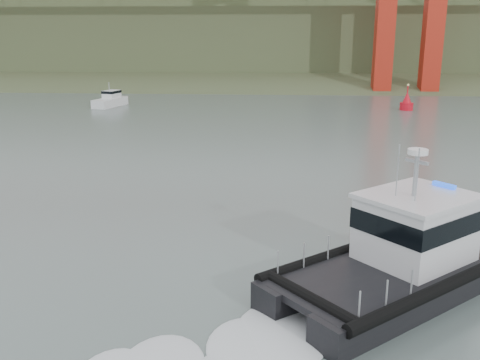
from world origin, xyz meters
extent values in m
plane|color=#4E5D57|center=(0.00, 0.00, 0.00)|extent=(400.00, 400.00, 0.00)
cube|color=#374829|center=(0.00, 92.00, 0.00)|extent=(500.00, 44.72, 16.25)
cube|color=#374829|center=(0.00, 120.00, 6.00)|extent=(500.00, 70.00, 18.00)
cube|color=#374829|center=(0.00, 145.00, 11.00)|extent=(500.00, 60.00, 16.00)
cube|color=black|center=(4.50, 1.37, 0.46)|extent=(10.20, 8.98, 1.33)
cube|color=black|center=(6.43, -0.90, 0.46)|extent=(10.20, 8.98, 1.33)
cube|color=black|center=(5.04, -0.12, 1.00)|extent=(10.87, 10.18, 0.28)
cube|color=silver|center=(5.89, 0.59, 2.40)|extent=(5.18, 5.11, 2.54)
cube|color=black|center=(5.89, 0.59, 2.86)|extent=(5.28, 5.20, 0.83)
cube|color=silver|center=(5.89, 0.59, 3.76)|extent=(5.49, 5.42, 0.18)
cylinder|color=#9A9EA2|center=(5.63, 0.38, 4.67)|extent=(0.18, 0.18, 1.99)
cylinder|color=white|center=(5.63, 0.38, 5.61)|extent=(0.77, 0.77, 0.20)
cube|color=silver|center=(-23.46, 54.39, 0.53)|extent=(3.65, 6.66, 1.27)
cube|color=silver|center=(-23.32, 54.90, 1.58)|extent=(2.28, 2.88, 1.27)
cube|color=black|center=(-23.32, 54.90, 2.01)|extent=(2.34, 2.95, 0.37)
cylinder|color=#9A9EA2|center=(-23.46, 54.39, 2.75)|extent=(0.08, 0.08, 1.27)
cylinder|color=red|center=(17.60, 53.62, 0.40)|extent=(1.78, 1.78, 1.19)
cone|color=red|center=(17.60, 53.62, 1.58)|extent=(1.38, 1.38, 1.78)
cylinder|color=red|center=(17.60, 53.62, 2.77)|extent=(0.16, 0.16, 0.99)
sphere|color=#E5D87F|center=(17.60, 53.62, 3.36)|extent=(0.30, 0.30, 0.30)
camera|label=1|loc=(0.28, -19.94, 9.93)|focal=40.00mm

